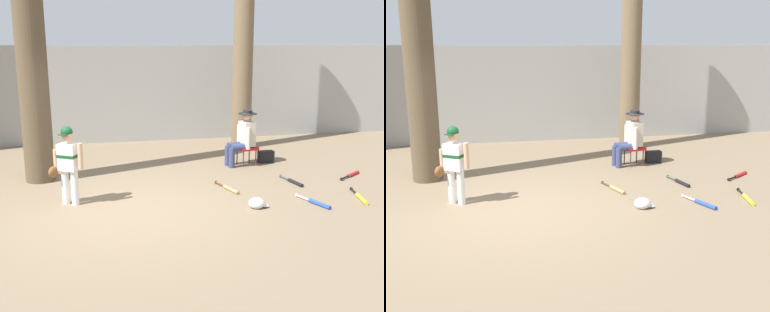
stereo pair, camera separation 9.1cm
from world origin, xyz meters
TOP-DOWN VIEW (x-y plane):
  - ground_plane at (0.00, 0.00)m, footprint 60.00×60.00m
  - concrete_back_wall at (0.00, 5.54)m, footprint 18.00×0.36m
  - tree_near_player at (-1.59, 2.08)m, footprint 0.83×0.83m
  - tree_behind_spectator at (3.10, 4.11)m, footprint 0.74×0.74m
  - young_ballplayer at (-0.98, 0.54)m, footprint 0.61×0.36m
  - folding_stool at (2.67, 2.38)m, footprint 0.46×0.46m
  - seated_spectator at (2.58, 2.37)m, footprint 0.68×0.54m
  - handbag_beside_stool at (3.17, 2.49)m, footprint 0.34×0.19m
  - bat_black_composite at (3.12, 0.86)m, footprint 0.20×0.71m
  - bat_wood_tan at (1.80, 0.70)m, footprint 0.28×0.74m
  - bat_red_barrel at (4.46, 1.10)m, footprint 0.63×0.46m
  - bat_blue_youth at (3.00, -0.33)m, footprint 0.32×0.73m
  - bat_yellow_trainer at (3.85, -0.24)m, footprint 0.23×0.80m
  - batting_helmet_white at (1.98, -0.27)m, footprint 0.32×0.25m

SIDE VIEW (x-z plane):
  - ground_plane at x=0.00m, z-range 0.00..0.00m
  - bat_black_composite at x=3.12m, z-range 0.00..0.07m
  - bat_wood_tan at x=1.80m, z-range 0.00..0.07m
  - bat_red_barrel at x=4.46m, z-range 0.00..0.07m
  - bat_blue_youth at x=3.00m, z-range 0.00..0.07m
  - bat_yellow_trainer at x=3.85m, z-range 0.00..0.07m
  - batting_helmet_white at x=1.98m, z-range -0.01..0.17m
  - handbag_beside_stool at x=3.17m, z-range 0.00..0.26m
  - folding_stool at x=2.67m, z-range 0.16..0.57m
  - seated_spectator at x=2.58m, z-range 0.04..1.24m
  - young_ballplayer at x=-0.98m, z-range 0.09..1.40m
  - concrete_back_wall at x=0.00m, z-range 0.00..2.53m
  - tree_behind_spectator at x=3.10m, z-range -0.37..5.35m
  - tree_near_player at x=-1.59m, z-range -0.41..5.46m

